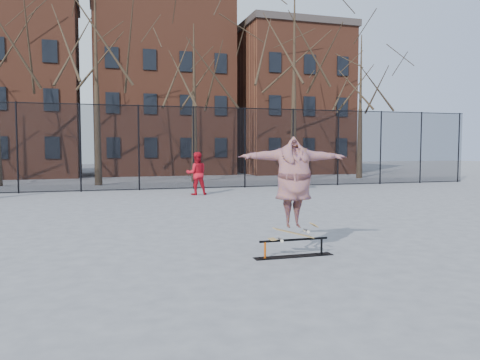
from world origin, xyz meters
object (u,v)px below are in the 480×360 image
object	(u,v)px
skateboard	(293,236)
bystander_red	(197,174)
skater	(294,188)
bystander_white	(292,170)
skate_rail	(294,250)

from	to	relation	value
skateboard	bystander_red	bearing A→B (deg)	87.29
bystander_red	skater	bearing A→B (deg)	90.12
skateboard	bystander_white	xyz separation A→B (m)	(5.16, 12.12, 0.58)
skate_rail	bystander_white	size ratio (longest dim) A/B	0.79
skater	bystander_red	bearing A→B (deg)	97.11
skate_rail	bystander_red	size ratio (longest dim) A/B	0.84
bystander_red	skate_rail	bearing A→B (deg)	90.17
bystander_red	skateboard	bearing A→B (deg)	90.12
skater	bystander_red	xyz separation A→B (m)	(0.55, 11.61, -0.36)
bystander_white	skateboard	bearing A→B (deg)	86.11
skate_rail	bystander_red	xyz separation A→B (m)	(0.54, 11.61, 0.78)
skater	skate_rail	bearing A→B (deg)	9.82
skateboard	skater	size ratio (longest dim) A/B	0.41
skater	bystander_white	bearing A→B (deg)	76.76
skater	bystander_white	size ratio (longest dim) A/B	1.06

